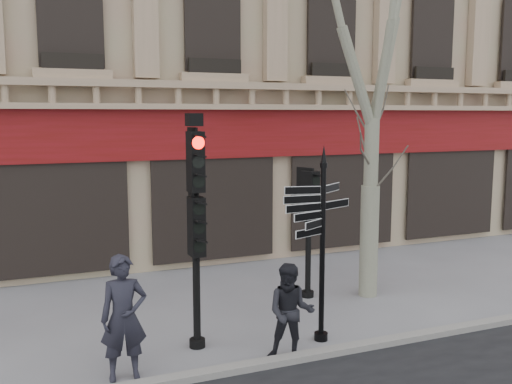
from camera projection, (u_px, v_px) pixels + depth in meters
ground at (294, 327)px, 11.06m from camera, size 80.00×80.00×0.00m
kerb at (330, 352)px, 9.77m from camera, size 80.00×0.25×0.12m
fingerpost at (323, 211)px, 10.12m from camera, size 1.74×1.74×3.58m
traffic_signal_main at (195, 202)px, 9.78m from camera, size 0.47×0.34×4.12m
traffic_signal_secondary at (309, 210)px, 12.65m from camera, size 0.57×0.48×2.87m
pedestrian_a at (124, 318)px, 8.80m from camera, size 0.74×0.51×1.98m
pedestrian_b at (291, 312)px, 9.50m from camera, size 1.01×0.93×1.66m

